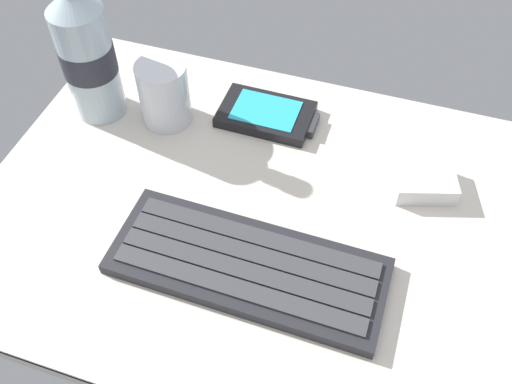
{
  "coord_description": "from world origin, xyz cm",
  "views": [
    {
      "loc": [
        12.05,
        -36.91,
        51.29
      ],
      "look_at": [
        0.0,
        0.0,
        3.0
      ],
      "focal_mm": 39.23,
      "sensor_mm": 36.0,
      "label": 1
    }
  ],
  "objects": [
    {
      "name": "keyboard",
      "position": [
        1.69,
        -8.0,
        0.81
      ],
      "size": [
        29.18,
        11.47,
        1.7
      ],
      "color": "#232328",
      "rests_on": "ground_plane"
    },
    {
      "name": "water_bottle",
      "position": [
        -24.76,
        9.55,
        9.01
      ],
      "size": [
        6.73,
        6.73,
        20.8
      ],
      "color": "silver",
      "rests_on": "ground_plane"
    },
    {
      "name": "handheld_device",
      "position": [
        -3.24,
        14.57,
        0.73
      ],
      "size": [
        12.85,
        7.7,
        1.5
      ],
      "color": "black",
      "rests_on": "ground_plane"
    },
    {
      "name": "ground_plane",
      "position": [
        0.0,
        -0.23,
        -0.99
      ],
      "size": [
        64.0,
        48.0,
        2.8
      ],
      "color": "beige"
    },
    {
      "name": "juice_cup",
      "position": [
        -15.65,
        10.61,
        3.91
      ],
      "size": [
        6.4,
        6.4,
        8.5
      ],
      "color": "silver",
      "rests_on": "ground_plane"
    },
    {
      "name": "charger_block",
      "position": [
        17.69,
        9.03,
        1.2
      ],
      "size": [
        8.33,
        7.4,
        2.4
      ],
      "primitive_type": "cube",
      "rotation": [
        0.0,
        0.0,
        0.3
      ],
      "color": "white",
      "rests_on": "ground_plane"
    }
  ]
}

